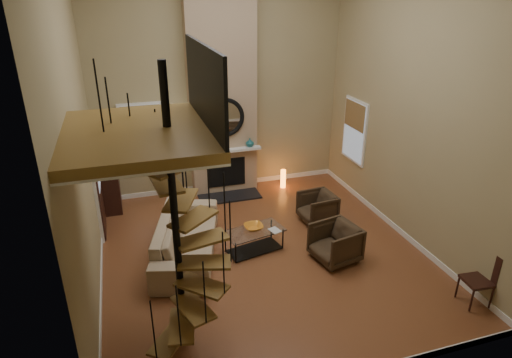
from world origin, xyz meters
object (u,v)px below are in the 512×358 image
object	(u,v)px
hutch	(108,171)
coffee_table	(254,238)
armchair_far	(338,242)
accent_lamp	(283,179)
floor_lamp	(181,150)
side_chair	(483,276)
armchair_near	(320,207)
sofa	(186,236)

from	to	relation	value
hutch	coffee_table	distance (m)	3.84
armchair_far	accent_lamp	world-z (taller)	armchair_far
armchair_far	floor_lamp	size ratio (longest dim) A/B	0.46
side_chair	accent_lamp	bearing A→B (deg)	105.61
armchair_near	armchair_far	xyz separation A→B (m)	(-0.28, -1.42, 0.00)
floor_lamp	side_chair	world-z (taller)	floor_lamp
armchair_far	side_chair	bearing A→B (deg)	29.33
sofa	coffee_table	xyz separation A→B (m)	(1.28, -0.26, -0.11)
armchair_far	accent_lamp	bearing A→B (deg)	166.03
floor_lamp	armchair_near	bearing A→B (deg)	-31.00
armchair_near	armchair_far	bearing A→B (deg)	-15.63
hutch	armchair_near	bearing A→B (deg)	-25.08
floor_lamp	hutch	bearing A→B (deg)	166.30
coffee_table	side_chair	size ratio (longest dim) A/B	1.34
floor_lamp	side_chair	bearing A→B (deg)	-50.57
coffee_table	accent_lamp	size ratio (longest dim) A/B	2.59
hutch	side_chair	world-z (taller)	hutch
hutch	coffee_table	bearing A→B (deg)	-46.07
accent_lamp	coffee_table	bearing A→B (deg)	-121.20
hutch	floor_lamp	xyz separation A→B (m)	(1.62, -0.39, 0.46)
sofa	floor_lamp	distance (m)	2.32
sofa	armchair_near	distance (m)	3.03
armchair_far	hutch	bearing A→B (deg)	-141.86
hutch	sofa	distance (m)	2.86
sofa	floor_lamp	world-z (taller)	floor_lamp
sofa	armchair_far	xyz separation A→B (m)	(2.71, -0.99, -0.04)
armchair_far	side_chair	xyz separation A→B (m)	(1.60, -1.85, 0.17)
accent_lamp	side_chair	bearing A→B (deg)	-74.39
hutch	accent_lamp	size ratio (longest dim) A/B	4.01
hutch	floor_lamp	bearing A→B (deg)	-13.70
sofa	coffee_table	size ratio (longest dim) A/B	2.12
sofa	armchair_near	xyz separation A→B (m)	(3.00, 0.43, -0.04)
coffee_table	accent_lamp	xyz separation A→B (m)	(1.58, 2.61, -0.03)
sofa	floor_lamp	xyz separation A→B (m)	(0.27, 2.07, 1.02)
armchair_far	sofa	bearing A→B (deg)	-121.54
sofa	accent_lamp	distance (m)	3.70
accent_lamp	floor_lamp	bearing A→B (deg)	-173.86
armchair_far	accent_lamp	xyz separation A→B (m)	(0.15, 3.34, -0.10)
sofa	accent_lamp	xyz separation A→B (m)	(2.86, 2.35, -0.15)
armchair_far	floor_lamp	bearing A→B (deg)	-152.87
hutch	floor_lamp	size ratio (longest dim) A/B	1.12
hutch	coffee_table	size ratio (longest dim) A/B	1.55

